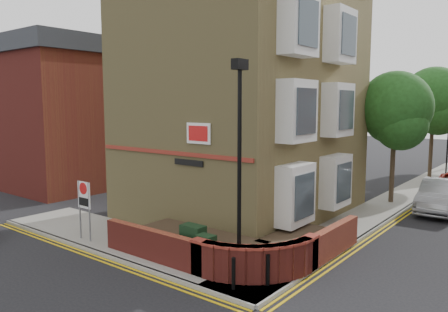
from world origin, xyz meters
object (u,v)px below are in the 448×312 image
lamppost (239,169)px  utility_cabinet_large (193,243)px  zone_sign (84,200)px  silver_car_near (440,196)px

lamppost → utility_cabinet_large: lamppost is taller
lamppost → zone_sign: (-6.60, -0.70, -1.70)m
utility_cabinet_large → zone_sign: zone_sign is taller
zone_sign → utility_cabinet_large: bearing=9.7°
utility_cabinet_large → zone_sign: bearing=-170.3°
lamppost → silver_car_near: bearing=77.7°
utility_cabinet_large → zone_sign: size_ratio=0.55×
zone_sign → silver_car_near: bearing=54.9°
lamppost → utility_cabinet_large: size_ratio=5.25×
silver_car_near → zone_sign: bearing=-129.4°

